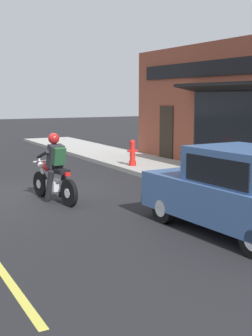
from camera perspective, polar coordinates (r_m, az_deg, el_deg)
name	(u,v)px	position (r m, az deg, el deg)	size (l,w,h in m)	color
ground_plane	(28,195)	(12.09, -11.86, -3.18)	(80.00, 80.00, 0.00)	black
sidewalk_curb	(143,164)	(16.77, 2.10, 0.54)	(2.60, 22.00, 0.14)	#ADAAA3
storefront_building	(218,107)	(15.63, 11.14, 7.29)	(1.25, 9.66, 4.20)	brown
motorcycle_with_rider	(54,173)	(11.09, -8.74, -0.60)	(0.67, 2.01, 1.62)	black
car_hatchback	(238,192)	(8.60, 13.55, -2.85)	(1.86, 3.87, 1.57)	black
fire_hydrant	(133,153)	(15.74, 0.80, 1.85)	(0.36, 0.24, 0.88)	red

